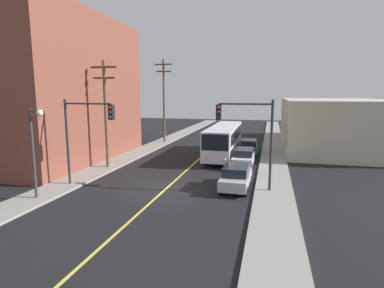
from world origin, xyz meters
The scene contains 15 objects.
ground_plane centered at (0.00, 0.00, 0.00)m, with size 120.00×120.00×0.00m, color black.
sidewalk_left centered at (-7.25, 10.00, 0.07)m, with size 2.50×90.00×0.15m, color gray.
sidewalk_right centered at (7.25, 10.00, 0.07)m, with size 2.50×90.00×0.15m, color gray.
lane_stripe_center centered at (0.00, 15.00, 0.01)m, with size 0.16×60.00×0.01m, color #D8CC4C.
building_left_brick centered at (-13.49, 7.05, 6.90)m, with size 10.00×17.37×13.81m.
building_right_warehouse centered at (14.50, 22.32, 2.91)m, with size 12.00×22.53×5.83m.
city_bus centered at (2.20, 12.57, 1.82)m, with size 2.68×12.18×3.20m.
parked_car_silver centered at (4.69, 1.45, 0.84)m, with size 1.90×4.44×1.62m.
parked_car_white centered at (4.60, 8.40, 0.84)m, with size 1.83×4.40×1.62m.
parked_car_green centered at (4.65, 14.19, 0.84)m, with size 1.96×4.46×1.62m.
utility_pole_near centered at (-6.95, 4.72, 5.22)m, with size 2.40×0.28×9.18m.
utility_pole_mid centered at (-6.97, 19.97, 6.04)m, with size 2.40×0.28×10.75m.
traffic_signal_left_corner centered at (-5.41, -0.73, 4.30)m, with size 3.75×0.48×6.00m.
traffic_signal_right_corner centered at (5.41, 1.18, 4.30)m, with size 3.75×0.48×6.00m.
street_lamp_left centered at (-6.83, -3.93, 3.74)m, with size 0.98×0.40×5.50m.
Camera 1 is at (6.86, -19.58, 6.51)m, focal length 29.22 mm.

